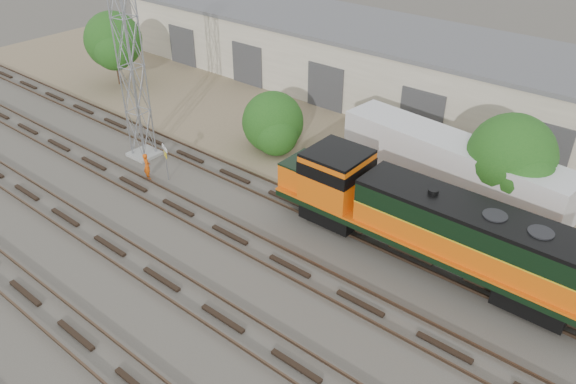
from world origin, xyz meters
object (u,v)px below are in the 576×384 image
Objects in this scene: worker at (147,166)px; semi_trailer at (456,167)px; locomotive at (423,220)px; signal_tower at (132,70)px.

worker is 17.84m from semi_trailer.
semi_trailer is (15.49, 8.69, 1.69)m from worker.
semi_trailer reaches higher than worker.
locomotive reaches higher than semi_trailer.
signal_tower reaches higher than worker.
worker is (-16.32, -3.38, -1.44)m from locomotive.
signal_tower reaches higher than locomotive.
semi_trailer is (18.06, 6.95, -3.21)m from signal_tower.
worker is at bearing -144.17° from semi_trailer.
semi_trailer is at bearing 21.05° from signal_tower.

